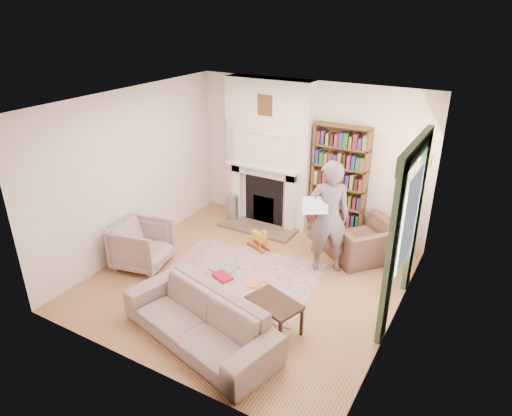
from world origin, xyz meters
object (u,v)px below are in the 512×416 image
Objects in this scene: coffee_table at (274,316)px; bookcase at (339,177)px; armchair_left at (142,245)px; paraffin_heater at (232,207)px; man_reading at (328,217)px; sofa at (200,320)px; armchair_reading at (364,242)px; rocking_horse at (259,238)px.

bookcase is at bearing 114.01° from coffee_table.
paraffin_heater is at bearing -21.39° from armchair_left.
man_reading is at bearing -76.87° from bookcase.
armchair_reading is at bearing 82.91° from sofa.
armchair_reading is (0.73, -0.61, -0.83)m from bookcase.
armchair_reading is at bearing 97.83° from coffee_table.
rocking_horse is at bearing 116.52° from sofa.
bookcase is at bearing 97.13° from sofa.
man_reading is at bearing -74.60° from armchair_left.
armchair_reading is at bearing -39.83° from bookcase.
coffee_table is (0.27, -2.99, -0.95)m from bookcase.
armchair_left reaches higher than rocking_horse.
armchair_left is at bearing 165.76° from sofa.
man_reading reaches higher than rocking_horse.
bookcase is 1.81m from rocking_horse.
armchair_left is at bearing -169.34° from coffee_table.
bookcase is 3.36× the size of paraffin_heater.
sofa is (-0.46, -3.65, -0.85)m from bookcase.
armchair_left is at bearing -110.44° from rocking_horse.
coffee_table is (0.73, 0.67, -0.10)m from sofa.
armchair_reading is 1.50× the size of coffee_table.
armchair_left reaches higher than armchair_reading.
coffee_table is (-0.46, -2.38, -0.12)m from armchair_reading.
rocking_horse is at bearing 143.64° from coffee_table.
coffee_table reaches higher than rocking_horse.
man_reading is (2.67, 1.39, 0.56)m from armchair_left.
coffee_table is (2.66, -0.38, -0.15)m from armchair_left.
bookcase is at bearing 72.82° from rocking_horse.
sofa is at bearing -130.65° from armchair_left.
paraffin_heater is at bearing 167.37° from rocking_horse.
rocking_horse is (-1.27, 1.83, -0.02)m from coffee_table.
paraffin_heater reaches higher than coffee_table.
armchair_left reaches higher than sofa.
sofa is 4.04× the size of paraffin_heater.
paraffin_heater is 1.28m from rocking_horse.
bookcase reaches higher than coffee_table.
bookcase is 1.27m from armchair_reading.
bookcase is 3.62m from armchair_left.
coffee_table is 2.22m from rocking_horse.
sofa is at bearing -97.16° from bookcase.
armchair_reading reaches higher than sofa.
armchair_reading reaches higher than paraffin_heater.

